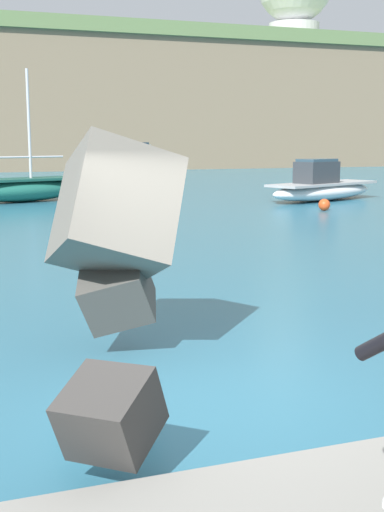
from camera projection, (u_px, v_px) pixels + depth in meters
The scene contains 5 objects.
ground_plane at pixel (212, 398), 6.94m from camera, with size 400.00×400.00×0.00m, color #2D6B84.
boat_near_centre at pixel (138, 173), 37.06m from camera, with size 5.28×4.81×2.46m.
boat_near_right at pixel (23, 189), 28.71m from camera, with size 5.36×3.23×5.52m.
boat_mid_right at pixel (322, 187), 29.28m from camera, with size 6.50×4.07×1.80m.
mooring_buoy_inner at pixel (324, 205), 25.16m from camera, with size 0.44×0.44×0.44m.
Camera 1 is at (-2.40, -6.14, 2.62)m, focal length 47.55 mm.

